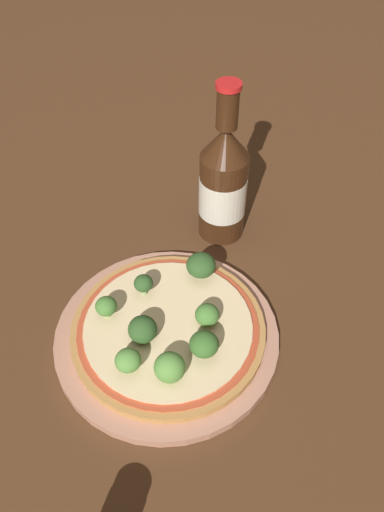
% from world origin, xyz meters
% --- Properties ---
extents(ground_plane, '(3.00, 3.00, 0.00)m').
position_xyz_m(ground_plane, '(0.00, 0.00, 0.00)').
color(ground_plane, '#4C2D19').
extents(plate, '(0.25, 0.25, 0.01)m').
position_xyz_m(plate, '(-0.01, -0.01, 0.01)').
color(plate, tan).
rests_on(plate, ground_plane).
extents(pizza, '(0.22, 0.22, 0.01)m').
position_xyz_m(pizza, '(-0.01, -0.01, 0.02)').
color(pizza, '#B77F42').
rests_on(pizza, plate).
extents(broccoli_floret_0, '(0.03, 0.03, 0.03)m').
position_xyz_m(broccoli_floret_0, '(-0.04, 0.07, 0.04)').
color(broccoli_floret_0, '#89A866').
rests_on(broccoli_floret_0, pizza).
extents(broccoli_floret_1, '(0.03, 0.03, 0.03)m').
position_xyz_m(broccoli_floret_1, '(-0.02, -0.04, 0.04)').
color(broccoli_floret_1, '#89A866').
rests_on(broccoli_floret_1, pizza).
extents(broccoli_floret_2, '(0.03, 0.03, 0.03)m').
position_xyz_m(broccoli_floret_2, '(0.04, -0.01, 0.04)').
color(broccoli_floret_2, '#89A866').
rests_on(broccoli_floret_2, pizza).
extents(broccoli_floret_3, '(0.02, 0.02, 0.03)m').
position_xyz_m(broccoli_floret_3, '(-0.07, 0.00, 0.04)').
color(broccoli_floret_3, '#89A866').
rests_on(broccoli_floret_3, pizza).
extents(broccoli_floret_4, '(0.02, 0.02, 0.03)m').
position_xyz_m(broccoli_floret_4, '(-0.07, -0.05, 0.04)').
color(broccoli_floret_4, '#89A866').
rests_on(broccoli_floret_4, pizza).
extents(broccoli_floret_5, '(0.03, 0.03, 0.03)m').
position_xyz_m(broccoli_floret_5, '(0.01, 0.02, 0.04)').
color(broccoli_floret_5, '#89A866').
rests_on(broccoli_floret_5, pizza).
extents(broccoli_floret_6, '(0.03, 0.03, 0.03)m').
position_xyz_m(broccoli_floret_6, '(-0.00, -0.08, 0.04)').
color(broccoli_floret_6, '#89A866').
rests_on(broccoli_floret_6, pizza).
extents(broccoli_floret_7, '(0.03, 0.03, 0.03)m').
position_xyz_m(broccoli_floret_7, '(0.03, -0.05, 0.04)').
color(broccoli_floret_7, '#89A866').
rests_on(broccoli_floret_7, pizza).
extents(beer_bottle, '(0.06, 0.06, 0.22)m').
position_xyz_m(beer_bottle, '(-0.10, 0.16, 0.08)').
color(beer_bottle, '#381E0F').
rests_on(beer_bottle, ground_plane).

